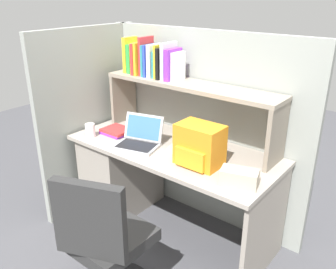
{
  "coord_description": "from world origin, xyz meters",
  "views": [
    {
      "loc": [
        1.47,
        -1.88,
        1.82
      ],
      "look_at": [
        0.0,
        -0.05,
        0.85
      ],
      "focal_mm": 37.86,
      "sensor_mm": 36.0,
      "label": 1
    }
  ],
  "objects_px": {
    "tissue_box": "(239,177)",
    "computer_mouse": "(173,149)",
    "paper_cup": "(90,130)",
    "office_chair": "(106,251)",
    "backpack": "(199,146)",
    "laptop": "(139,139)"
  },
  "relations": [
    {
      "from": "tissue_box",
      "to": "computer_mouse",
      "type": "bearing_deg",
      "value": 150.22
    },
    {
      "from": "computer_mouse",
      "to": "tissue_box",
      "type": "distance_m",
      "value": 0.62
    },
    {
      "from": "laptop",
      "to": "paper_cup",
      "type": "xyz_separation_m",
      "value": [
        -0.42,
        -0.12,
        0.0
      ]
    },
    {
      "from": "paper_cup",
      "to": "office_chair",
      "type": "xyz_separation_m",
      "value": [
        0.78,
        -0.57,
        -0.39
      ]
    },
    {
      "from": "backpack",
      "to": "office_chair",
      "type": "height_order",
      "value": "backpack"
    },
    {
      "from": "paper_cup",
      "to": "tissue_box",
      "type": "bearing_deg",
      "value": 3.02
    },
    {
      "from": "backpack",
      "to": "office_chair",
      "type": "distance_m",
      "value": 0.87
    },
    {
      "from": "tissue_box",
      "to": "office_chair",
      "type": "height_order",
      "value": "office_chair"
    },
    {
      "from": "computer_mouse",
      "to": "office_chair",
      "type": "distance_m",
      "value": 0.86
    },
    {
      "from": "paper_cup",
      "to": "tissue_box",
      "type": "height_order",
      "value": "paper_cup"
    },
    {
      "from": "backpack",
      "to": "paper_cup",
      "type": "height_order",
      "value": "backpack"
    },
    {
      "from": "backpack",
      "to": "tissue_box",
      "type": "distance_m",
      "value": 0.36
    },
    {
      "from": "laptop",
      "to": "office_chair",
      "type": "bearing_deg",
      "value": -62.33
    },
    {
      "from": "office_chair",
      "to": "tissue_box",
      "type": "bearing_deg",
      "value": -149.55
    },
    {
      "from": "computer_mouse",
      "to": "tissue_box",
      "type": "relative_size",
      "value": 0.47
    },
    {
      "from": "laptop",
      "to": "tissue_box",
      "type": "xyz_separation_m",
      "value": [
        0.86,
        -0.05,
        -0.0
      ]
    },
    {
      "from": "paper_cup",
      "to": "office_chair",
      "type": "height_order",
      "value": "office_chair"
    },
    {
      "from": "laptop",
      "to": "office_chair",
      "type": "distance_m",
      "value": 0.87
    },
    {
      "from": "backpack",
      "to": "office_chair",
      "type": "relative_size",
      "value": 0.32
    },
    {
      "from": "backpack",
      "to": "tissue_box",
      "type": "bearing_deg",
      "value": -12.52
    },
    {
      "from": "paper_cup",
      "to": "office_chair",
      "type": "relative_size",
      "value": 0.12
    },
    {
      "from": "laptop",
      "to": "computer_mouse",
      "type": "relative_size",
      "value": 3.54
    }
  ]
}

